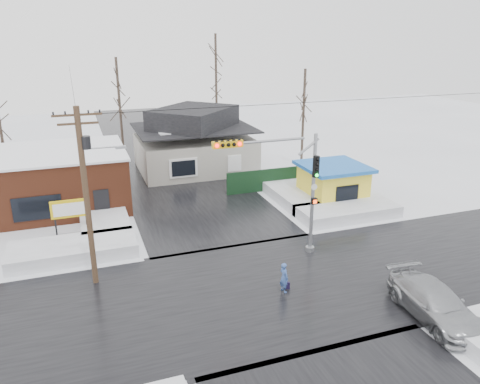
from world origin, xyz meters
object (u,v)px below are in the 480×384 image
object	(u,v)px
pedestrian	(284,278)
marquee_sign	(70,210)
traffic_signal	(288,180)
kiosk	(333,183)
car	(434,303)
utility_pole	(87,188)

from	to	relation	value
pedestrian	marquee_sign	bearing A→B (deg)	32.98
marquee_sign	pedestrian	world-z (taller)	marquee_sign
traffic_signal	kiosk	distance (m)	10.43
traffic_signal	marquee_sign	distance (m)	13.42
pedestrian	car	bearing A→B (deg)	-139.40
utility_pole	kiosk	distance (m)	18.95
pedestrian	kiosk	bearing A→B (deg)	-50.83
utility_pole	kiosk	size ratio (longest dim) A/B	1.96
traffic_signal	marquee_sign	xyz separation A→B (m)	(-11.43, 6.53, -2.62)
pedestrian	car	xyz separation A→B (m)	(5.37, -4.27, -0.02)
traffic_signal	car	world-z (taller)	traffic_signal
pedestrian	car	world-z (taller)	pedestrian
traffic_signal	car	distance (m)	9.39
pedestrian	car	size ratio (longest dim) A/B	0.30
marquee_sign	pedestrian	size ratio (longest dim) A/B	1.64
utility_pole	kiosk	xyz separation A→B (m)	(17.43, 6.49, -3.65)
marquee_sign	car	bearing A→B (deg)	-43.57
pedestrian	utility_pole	bearing A→B (deg)	53.81
utility_pole	car	xyz separation A→B (m)	(13.98, -8.32, -4.36)
utility_pole	car	distance (m)	16.85
kiosk	car	xyz separation A→B (m)	(-3.45, -14.82, -0.71)
utility_pole	marquee_sign	distance (m)	6.87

